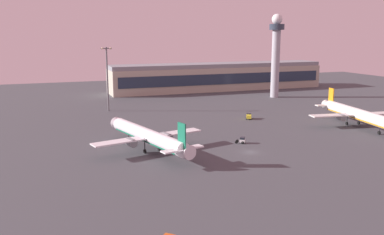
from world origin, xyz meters
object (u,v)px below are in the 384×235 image
(cargo_loader, at_px, (249,116))
(pushback_tug, at_px, (242,140))
(control_tower, at_px, (276,50))
(airplane_terminal_side, at_px, (148,136))
(apron_light_west, at_px, (107,75))
(airplane_near_gate, at_px, (357,114))

(cargo_loader, bearing_deg, pushback_tug, -93.51)
(control_tower, height_order, pushback_tug, control_tower)
(airplane_terminal_side, bearing_deg, apron_light_west, 76.16)
(airplane_near_gate, xyz_separation_m, apron_light_west, (-81.83, 64.30, 11.54))
(airplane_near_gate, bearing_deg, airplane_terminal_side, 12.37)
(control_tower, bearing_deg, airplane_near_gate, -97.82)
(apron_light_west, bearing_deg, cargo_loader, -37.12)
(pushback_tug, bearing_deg, airplane_near_gate, 136.03)
(airplane_terminal_side, bearing_deg, cargo_loader, 17.95)
(apron_light_west, bearing_deg, pushback_tug, -67.30)
(airplane_near_gate, bearing_deg, control_tower, -89.16)
(pushback_tug, relative_size, apron_light_west, 0.12)
(apron_light_west, bearing_deg, control_tower, 6.53)
(control_tower, height_order, apron_light_west, control_tower)
(control_tower, distance_m, cargo_loader, 68.55)
(airplane_near_gate, height_order, apron_light_west, apron_light_west)
(control_tower, xyz_separation_m, apron_light_west, (-92.10, -10.54, -9.42))
(control_tower, xyz_separation_m, airplane_near_gate, (-10.27, -74.84, -20.96))
(control_tower, relative_size, apron_light_west, 1.57)
(airplane_terminal_side, xyz_separation_m, pushback_tug, (29.82, -2.32, -3.29))
(airplane_terminal_side, xyz_separation_m, airplane_near_gate, (81.57, 5.29, 0.17))
(airplane_near_gate, xyz_separation_m, pushback_tug, (-51.75, -7.62, -3.46))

